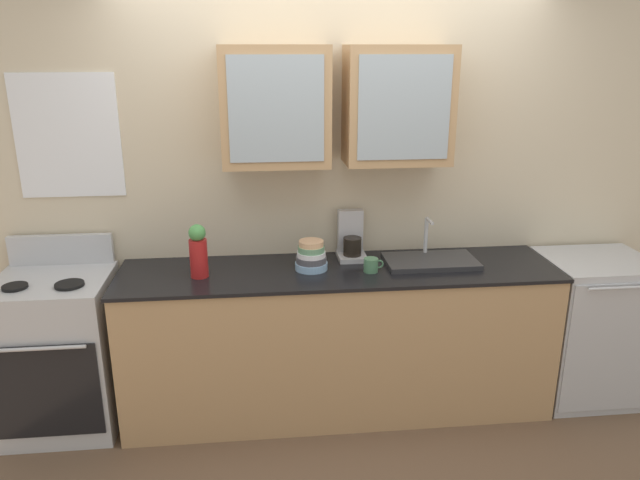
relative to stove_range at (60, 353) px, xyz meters
name	(u,v)px	position (x,y,z in m)	size (l,w,h in m)	color
ground_plane	(338,405)	(1.63, 0.00, -0.47)	(10.00, 10.00, 0.00)	brown
back_wall_unit	(332,169)	(1.63, 0.33, 0.98)	(4.99, 0.42, 2.75)	beige
counter	(338,340)	(1.63, 0.00, -0.01)	(2.56, 0.62, 0.92)	tan
stove_range	(60,353)	(0.00, 0.00, 0.00)	(0.63, 0.62, 1.10)	silver
sink_faucet	(430,260)	(2.19, 0.04, 0.47)	(0.54, 0.31, 0.26)	#2D2D30
bowl_stack	(311,256)	(1.47, 0.02, 0.53)	(0.19, 0.19, 0.17)	#8CB7E0
vase	(198,251)	(0.83, -0.03, 0.60)	(0.10, 0.10, 0.31)	#B21E1E
cup_near_sink	(371,265)	(1.81, -0.06, 0.49)	(0.12, 0.08, 0.08)	#4C7F59
dishwasher	(590,328)	(3.24, 0.00, -0.01)	(0.64, 0.60, 0.92)	silver
coffee_maker	(351,240)	(1.73, 0.20, 0.56)	(0.17, 0.20, 0.29)	#B7B7BC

